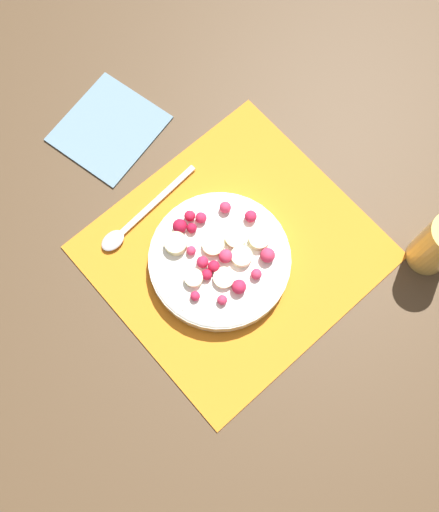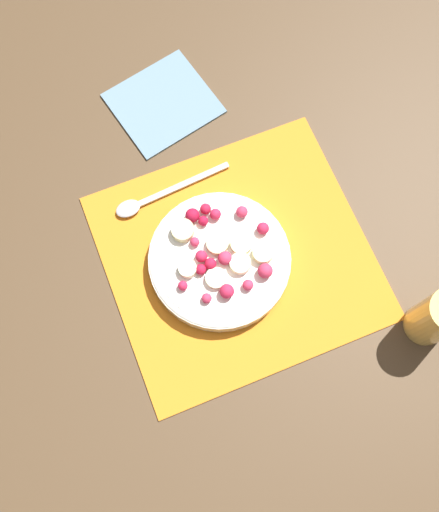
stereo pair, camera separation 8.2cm
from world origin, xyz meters
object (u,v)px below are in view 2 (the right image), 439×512
Objects in this scene: fruit_bowl at (220,259)px; napkin at (163,103)px; spoon at (150,199)px; drinking_glass at (438,318)px.

fruit_bowl reaches higher than napkin.
spoon is 0.17m from napkin.
spoon is at bearing 132.39° from drinking_glass.
drinking_glass is 0.60× the size of napkin.
napkin is at bearing -120.93° from spoon.
fruit_bowl is at bearing -93.25° from napkin.
fruit_bowl is at bearing 110.35° from spoon.
fruit_bowl is 0.15m from spoon.
drinking_glass reaches higher than fruit_bowl.
fruit_bowl is at bearing 140.72° from drinking_glass.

